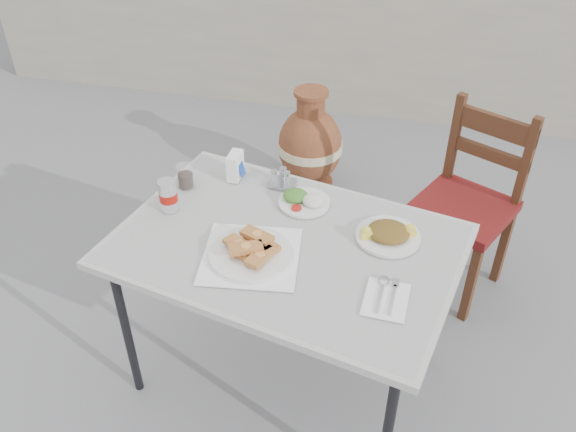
% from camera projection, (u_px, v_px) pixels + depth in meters
% --- Properties ---
extents(ground, '(80.00, 80.00, 0.00)m').
position_uv_depth(ground, '(306.00, 365.00, 2.68)').
color(ground, slate).
rests_on(ground, ground).
extents(cafe_table, '(1.36, 1.06, 0.74)m').
position_uv_depth(cafe_table, '(286.00, 253.00, 2.23)').
color(cafe_table, black).
rests_on(cafe_table, ground).
extents(pide_plate, '(0.38, 0.38, 0.07)m').
position_uv_depth(pide_plate, '(251.00, 249.00, 2.12)').
color(pide_plate, white).
rests_on(pide_plate, cafe_table).
extents(salad_rice_plate, '(0.20, 0.20, 0.05)m').
position_uv_depth(salad_rice_plate, '(304.00, 200.00, 2.37)').
color(salad_rice_plate, white).
rests_on(salad_rice_plate, cafe_table).
extents(salad_chopped_plate, '(0.24, 0.24, 0.05)m').
position_uv_depth(salad_chopped_plate, '(388.00, 234.00, 2.20)').
color(salad_chopped_plate, white).
rests_on(salad_chopped_plate, cafe_table).
extents(soda_can, '(0.07, 0.07, 0.13)m').
position_uv_depth(soda_can, '(168.00, 195.00, 2.32)').
color(soda_can, silver).
rests_on(soda_can, cafe_table).
extents(cola_glass, '(0.07, 0.07, 0.10)m').
position_uv_depth(cola_glass, '(185.00, 177.00, 2.46)').
color(cola_glass, white).
rests_on(cola_glass, cafe_table).
extents(napkin_holder, '(0.06, 0.09, 0.11)m').
position_uv_depth(napkin_holder, '(235.00, 166.00, 2.50)').
color(napkin_holder, white).
rests_on(napkin_holder, cafe_table).
extents(condiment_caddy, '(0.11, 0.09, 0.08)m').
position_uv_depth(condiment_caddy, '(282.00, 180.00, 2.47)').
color(condiment_caddy, '#B3B3BA').
rests_on(condiment_caddy, cafe_table).
extents(cutlery_napkin, '(0.15, 0.20, 0.01)m').
position_uv_depth(cutlery_napkin, '(386.00, 296.00, 1.97)').
color(cutlery_napkin, white).
rests_on(cutlery_napkin, cafe_table).
extents(chair, '(0.55, 0.55, 0.93)m').
position_uv_depth(chair, '(467.00, 202.00, 2.84)').
color(chair, '#3B1C10').
rests_on(chair, ground).
extents(terracotta_urn, '(0.38, 0.38, 0.67)m').
position_uv_depth(terracotta_urn, '(310.00, 147.00, 3.57)').
color(terracotta_urn, brown).
rests_on(terracotta_urn, ground).
extents(back_wall, '(6.00, 0.25, 1.20)m').
position_uv_depth(back_wall, '(385.00, 32.00, 4.25)').
color(back_wall, '#A39B88').
rests_on(back_wall, ground).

